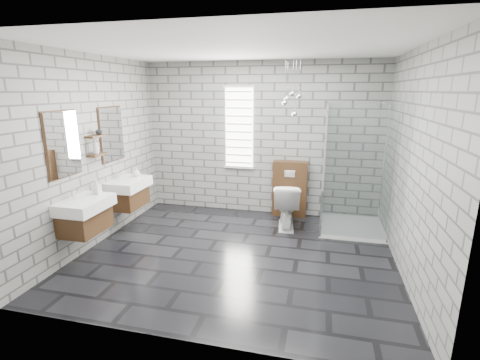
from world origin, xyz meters
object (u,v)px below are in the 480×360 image
(vanity_left, at_px, (82,206))
(shower_enclosure, at_px, (347,201))
(vanity_right, at_px, (126,185))
(toilet, at_px, (286,205))
(cistern_panel, at_px, (290,189))

(vanity_left, distance_m, shower_enclosure, 3.87)
(vanity_left, height_order, vanity_right, same)
(vanity_left, bearing_deg, shower_enclosure, 27.93)
(toilet, bearing_deg, shower_enclosure, 175.23)
(vanity_right, xyz_separation_m, shower_enclosure, (3.41, 0.76, -0.25))
(shower_enclosure, distance_m, toilet, 0.96)
(vanity_left, height_order, cistern_panel, vanity_left)
(shower_enclosure, height_order, toilet, shower_enclosure)
(vanity_right, height_order, cistern_panel, vanity_right)
(cistern_panel, xyz_separation_m, toilet, (0.00, -0.55, -0.12))
(toilet, bearing_deg, vanity_right, 9.81)
(vanity_left, relative_size, shower_enclosure, 0.77)
(cistern_panel, height_order, shower_enclosure, shower_enclosure)
(shower_enclosure, relative_size, toilet, 2.71)
(shower_enclosure, bearing_deg, vanity_left, -152.07)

